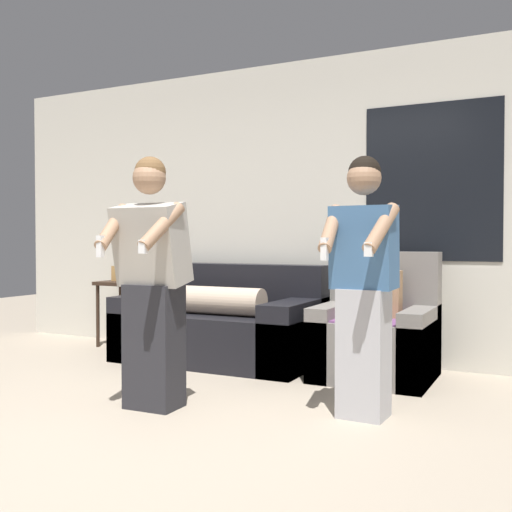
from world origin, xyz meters
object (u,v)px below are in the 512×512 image
object	(u,v)px
couch	(221,326)
person_right	(363,285)
person_left	(152,283)
side_table	(128,291)
armchair	(377,335)

from	to	relation	value
couch	person_right	world-z (taller)	person_right
person_left	person_right	bearing A→B (deg)	17.86
couch	side_table	world-z (taller)	couch
armchair	side_table	bearing A→B (deg)	174.43
side_table	person_left	world-z (taller)	person_left
couch	person_left	distance (m)	1.62
person_left	armchair	bearing A→B (deg)	54.30
armchair	person_left	bearing A→B (deg)	-125.70
couch	person_left	bearing A→B (deg)	-76.73
couch	side_table	bearing A→B (deg)	169.56
side_table	person_right	distance (m)	3.13
person_right	person_left	bearing A→B (deg)	-162.14
person_left	person_right	world-z (taller)	person_left
couch	person_left	xyz separation A→B (m)	(0.36, -1.51, 0.49)
couch	side_table	xyz separation A→B (m)	(-1.21, 0.22, 0.25)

